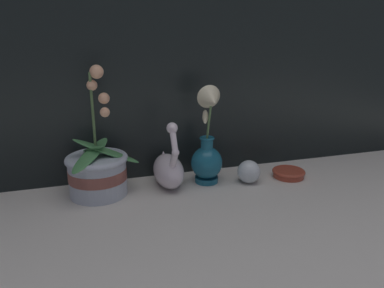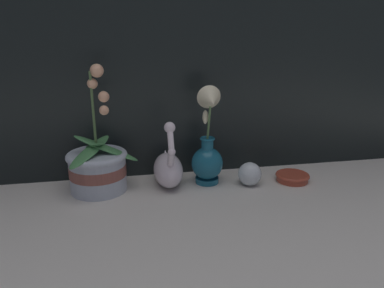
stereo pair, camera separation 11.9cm
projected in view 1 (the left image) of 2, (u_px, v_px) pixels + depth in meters
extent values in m
plane|color=beige|center=(205.00, 196.00, 1.14)|extent=(2.80, 2.80, 0.00)
cylinder|color=#B2BCCC|center=(98.00, 175.00, 1.14)|extent=(0.17, 0.17, 0.12)
cylinder|color=brown|center=(98.00, 173.00, 1.13)|extent=(0.18, 0.18, 0.03)
torus|color=#B2BCCC|center=(97.00, 159.00, 1.12)|extent=(0.19, 0.19, 0.02)
cylinder|color=#4C6B3D|center=(93.00, 116.00, 1.08)|extent=(0.01, 0.01, 0.25)
ellipsoid|color=#427F47|center=(106.00, 151.00, 1.12)|extent=(0.20, 0.08, 0.09)
ellipsoid|color=#427F47|center=(93.00, 149.00, 1.14)|extent=(0.08, 0.16, 0.06)
ellipsoid|color=#427F47|center=(91.00, 155.00, 1.09)|extent=(0.14, 0.19, 0.06)
sphere|color=#E5A87F|center=(97.00, 72.00, 1.05)|extent=(0.04, 0.04, 0.04)
sphere|color=#E5A87F|center=(92.00, 85.00, 1.06)|extent=(0.03, 0.03, 0.03)
sphere|color=#E5A87F|center=(104.00, 98.00, 1.07)|extent=(0.03, 0.03, 0.03)
sphere|color=#E5A87F|center=(105.00, 112.00, 1.07)|extent=(0.03, 0.03, 0.03)
ellipsoid|color=white|center=(168.00, 171.00, 1.20)|extent=(0.09, 0.17, 0.10)
cone|color=white|center=(164.00, 160.00, 1.25)|extent=(0.05, 0.06, 0.07)
cylinder|color=white|center=(174.00, 160.00, 1.12)|extent=(0.02, 0.06, 0.08)
sphere|color=white|center=(175.00, 152.00, 1.08)|extent=(0.02, 0.02, 0.02)
cylinder|color=white|center=(174.00, 140.00, 1.09)|extent=(0.02, 0.05, 0.07)
sphere|color=white|center=(172.00, 128.00, 1.10)|extent=(0.03, 0.03, 0.03)
cylinder|color=#195B75|center=(206.00, 179.00, 1.24)|extent=(0.08, 0.08, 0.02)
ellipsoid|color=#195B75|center=(207.00, 163.00, 1.23)|extent=(0.10, 0.10, 0.11)
cylinder|color=#195B75|center=(207.00, 143.00, 1.21)|extent=(0.04, 0.04, 0.03)
torus|color=#195B75|center=(207.00, 138.00, 1.20)|extent=(0.05, 0.05, 0.01)
cylinder|color=#567A47|center=(209.00, 122.00, 1.17)|extent=(0.01, 0.04, 0.12)
cone|color=beige|center=(212.00, 100.00, 1.12)|extent=(0.07, 0.07, 0.08)
ellipsoid|color=beige|center=(205.00, 117.00, 1.17)|extent=(0.02, 0.02, 0.04)
sphere|color=silver|center=(249.00, 172.00, 1.23)|extent=(0.08, 0.08, 0.08)
cylinder|color=#A8422D|center=(289.00, 173.00, 1.28)|extent=(0.10, 0.10, 0.02)
torus|color=#A8422D|center=(289.00, 171.00, 1.28)|extent=(0.11, 0.11, 0.01)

